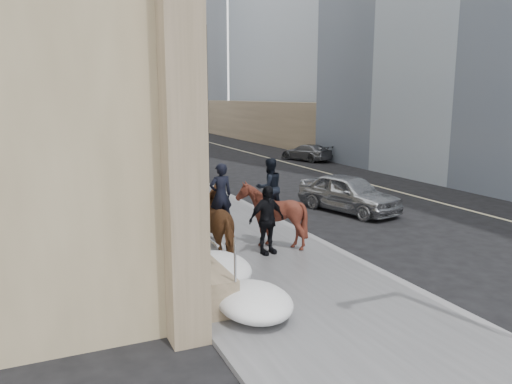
% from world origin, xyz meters
% --- Properties ---
extents(ground, '(140.00, 140.00, 0.00)m').
position_xyz_m(ground, '(0.00, 0.00, 0.00)').
color(ground, black).
rests_on(ground, ground).
extents(sidewalk, '(5.00, 80.00, 0.12)m').
position_xyz_m(sidewalk, '(0.00, 10.00, 0.06)').
color(sidewalk, '#4C4C4E').
rests_on(sidewalk, ground).
extents(curb, '(0.24, 80.00, 0.12)m').
position_xyz_m(curb, '(2.62, 10.00, 0.06)').
color(curb, slate).
rests_on(curb, ground).
extents(lane_line, '(0.15, 70.00, 0.01)m').
position_xyz_m(lane_line, '(10.50, 10.00, 0.01)').
color(lane_line, '#BFB78C').
rests_on(lane_line, ground).
extents(limestone_building, '(6.10, 44.00, 18.00)m').
position_xyz_m(limestone_building, '(-5.26, 19.96, 8.90)').
color(limestone_building, '#8A7D5A').
rests_on(limestone_building, ground).
extents(far_podium, '(2.00, 80.00, 4.00)m').
position_xyz_m(far_podium, '(15.50, 10.00, 2.00)').
color(far_podium, '#75644B').
rests_on(far_podium, ground).
extents(bg_building_mid, '(30.00, 12.00, 28.00)m').
position_xyz_m(bg_building_mid, '(4.00, 60.00, 14.00)').
color(bg_building_mid, slate).
rests_on(bg_building_mid, ground).
extents(bg_building_far, '(24.00, 12.00, 20.00)m').
position_xyz_m(bg_building_far, '(-6.00, 72.00, 10.00)').
color(bg_building_far, gray).
rests_on(bg_building_far, ground).
extents(streetlight_mid, '(1.71, 0.24, 8.00)m').
position_xyz_m(streetlight_mid, '(2.74, 14.00, 4.58)').
color(streetlight_mid, '#2D2D30').
rests_on(streetlight_mid, ground).
extents(streetlight_far, '(1.71, 0.24, 8.00)m').
position_xyz_m(streetlight_far, '(2.74, 34.00, 4.58)').
color(streetlight_far, '#2D2D30').
rests_on(streetlight_far, ground).
extents(traffic_signal, '(4.10, 0.22, 6.00)m').
position_xyz_m(traffic_signal, '(2.07, 22.00, 4.00)').
color(traffic_signal, '#2D2D30').
rests_on(traffic_signal, ground).
extents(snow_bank, '(1.70, 18.10, 0.76)m').
position_xyz_m(snow_bank, '(-1.42, 8.11, 0.47)').
color(snow_bank, silver).
rests_on(snow_bank, sidewalk).
extents(mounted_horse_left, '(1.14, 2.35, 2.64)m').
position_xyz_m(mounted_horse_left, '(-0.76, 1.51, 1.16)').
color(mounted_horse_left, '#412613').
rests_on(mounted_horse_left, sidewalk).
extents(mounted_horse_right, '(1.68, 1.85, 2.62)m').
position_xyz_m(mounted_horse_right, '(0.96, 2.18, 1.20)').
color(mounted_horse_right, '#421B13').
rests_on(mounted_horse_right, sidewalk).
extents(pedestrian, '(1.20, 0.65, 1.95)m').
position_xyz_m(pedestrian, '(0.55, 1.58, 1.09)').
color(pedestrian, black).
rests_on(pedestrian, sidewalk).
extents(car_silver, '(2.84, 4.70, 1.50)m').
position_xyz_m(car_silver, '(5.93, 5.49, 0.75)').
color(car_silver, '#9A9CA1').
rests_on(car_silver, ground).
extents(car_grey, '(2.79, 4.33, 1.17)m').
position_xyz_m(car_grey, '(12.27, 20.16, 0.58)').
color(car_grey, '#585B60').
rests_on(car_grey, ground).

